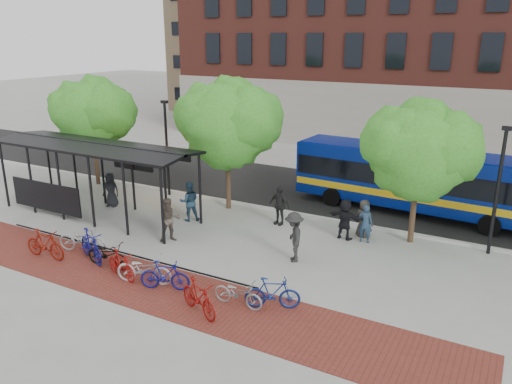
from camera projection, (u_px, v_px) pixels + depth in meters
The scene contains 30 objects.
ground at pixel (248, 242), 21.07m from camera, with size 160.00×160.00×0.00m, color #9E9E99.
asphalt_street at pixel (319, 192), 27.76m from camera, with size 160.00×8.00×0.01m, color black.
curb at pixel (288, 212), 24.40m from camera, with size 160.00×0.25×0.12m, color #B7B7B2.
brick_strip at pixel (131, 280), 17.80m from camera, with size 24.00×3.00×0.01m, color maroon.
bike_rack_rail at pixel (121, 263), 19.15m from camera, with size 12.00×0.05×0.95m, color black.
bus_shelter at pixel (93, 154), 23.48m from camera, with size 10.60×3.07×3.60m.
tree_a at pixel (93, 111), 28.04m from camera, with size 4.90×4.00×6.18m.
tree_b at pixel (230, 120), 23.86m from camera, with size 5.15×4.20×6.47m.
tree_c at pixel (422, 148), 19.87m from camera, with size 4.66×3.80×5.92m.
lamp_post_left at pixel (167, 145), 26.45m from camera, with size 0.35×0.20×5.12m.
lamp_post_right at pixel (498, 188), 19.15m from camera, with size 0.35×0.20×5.12m.
bus at pixel (414, 177), 24.12m from camera, with size 11.73×3.33×3.13m.
bike_1 at pixel (45, 244), 19.38m from camera, with size 0.55×1.95×1.17m, color maroon.
bike_2 at pixel (82, 239), 19.92m from camera, with size 0.73×2.09×1.10m, color #9A9B9D.
bike_3 at pixel (91, 246), 19.14m from camera, with size 0.58×2.06×1.24m, color navy.
bike_4 at pixel (108, 254), 18.66m from camera, with size 0.67×1.92×1.01m, color black.
bike_5 at pixel (121, 265), 17.81m from camera, with size 0.48×1.71×1.03m, color #9A120E.
bike_6 at pixel (144, 269), 17.42m from camera, with size 0.72×2.05×1.08m, color #B3B3B6.
bike_7 at pixel (165, 276), 16.98m from camera, with size 0.50×1.75×1.05m, color navy.
bike_9 at pixel (199, 297), 15.49m from camera, with size 0.53×1.88×1.13m, color maroon.
bike_10 at pixel (238, 293), 15.96m from camera, with size 0.61×1.74×0.92m, color gray.
bike_11 at pixel (272, 293), 15.81m from camera, with size 0.50×1.79×1.07m, color navy.
pedestrian_0 at pixel (111, 190), 25.23m from camera, with size 0.85×0.56×1.75m, color black.
pedestrian_2 at pixel (189, 201), 23.23m from camera, with size 0.92×0.72×1.89m, color #21394D.
pedestrian_4 at pixel (279, 205), 22.78m from camera, with size 1.08×0.45×1.85m, color black.
pedestrian_5 at pixel (345, 219), 21.15m from camera, with size 1.65×0.53×1.78m, color black.
pedestrian_6 at pixel (364, 218), 21.39m from camera, with size 0.82×0.53×1.67m, color #3C3530.
pedestrian_7 at pixel (365, 224), 20.81m from camera, with size 0.61×0.40×1.67m, color #223850.
pedestrian_8 at pixel (169, 220), 20.87m from camera, with size 0.92×0.72×1.90m, color #4E433A.
pedestrian_9 at pixel (294, 237), 19.03m from camera, with size 1.27×0.73×1.97m, color #242424.
Camera 1 is at (9.60, -16.92, 8.36)m, focal length 35.00 mm.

